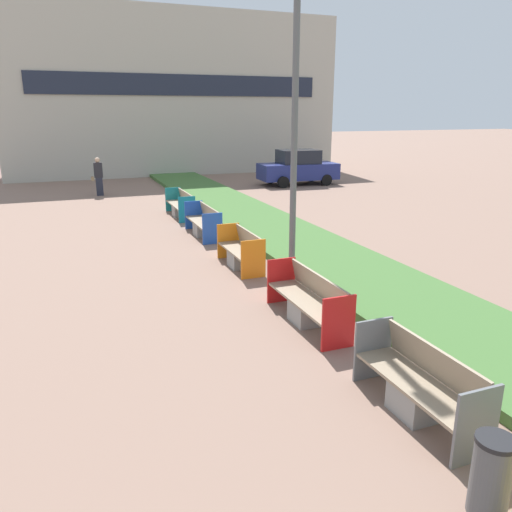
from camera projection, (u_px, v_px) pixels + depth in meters
planter_grass_strip at (365, 279)px, 11.59m from camera, size 2.80×120.00×0.18m
building_backdrop at (173, 95)px, 31.84m from camera, size 20.47×5.15×9.67m
bench_grey_frame at (419, 389)px, 6.51m from camera, size 0.65×2.07×0.94m
bench_red_frame at (308, 304)px, 9.35m from camera, size 0.65×2.38×0.94m
bench_orange_frame at (241, 253)px, 12.72m from camera, size 0.65×1.95×0.94m
bench_blue_frame at (204, 224)px, 15.93m from camera, size 0.65×2.28×0.94m
bench_teal_frame at (181, 207)px, 18.85m from camera, size 0.65×2.36×0.94m
litter_bin at (491, 476)px, 4.86m from camera, size 0.40×0.40×0.85m
street_lamp_post at (296, 69)px, 10.19m from camera, size 0.24×0.44×8.58m
pedestrian_walking at (98, 176)px, 23.37m from camera, size 0.53×0.24×1.78m
parked_car_distant at (298, 168)px, 26.88m from camera, size 4.29×2.00×1.86m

